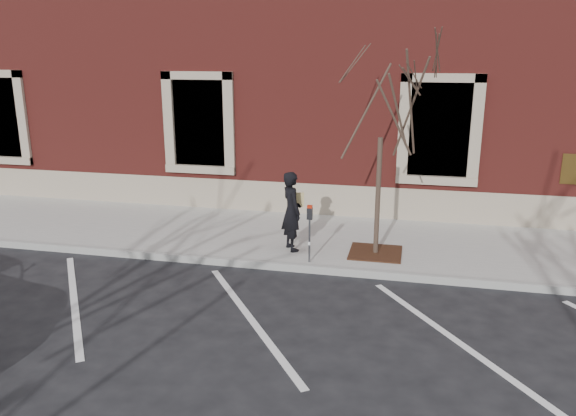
# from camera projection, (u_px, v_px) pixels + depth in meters

# --- Properties ---
(ground) EXTENTS (120.00, 120.00, 0.00)m
(ground) POSITION_uv_depth(u_px,v_px,m) (281.00, 269.00, 11.17)
(ground) COLOR #28282B
(ground) RESTS_ON ground
(sidewalk_near) EXTENTS (40.00, 3.50, 0.15)m
(sidewalk_near) POSITION_uv_depth(u_px,v_px,m) (299.00, 238.00, 12.79)
(sidewalk_near) COLOR #BBB7AF
(sidewalk_near) RESTS_ON ground
(curb_near) EXTENTS (40.00, 0.12, 0.15)m
(curb_near) POSITION_uv_depth(u_px,v_px,m) (281.00, 266.00, 11.10)
(curb_near) COLOR #9E9E99
(curb_near) RESTS_ON ground
(parking_stripes) EXTENTS (28.00, 4.40, 0.01)m
(parking_stripes) POSITION_uv_depth(u_px,v_px,m) (250.00, 318.00, 9.10)
(parking_stripes) COLOR silver
(parking_stripes) RESTS_ON ground
(building_civic) EXTENTS (40.00, 8.62, 8.00)m
(building_civic) POSITION_uv_depth(u_px,v_px,m) (339.00, 58.00, 17.37)
(building_civic) COLOR maroon
(building_civic) RESTS_ON ground
(man) EXTENTS (0.67, 0.73, 1.67)m
(man) POSITION_uv_depth(u_px,v_px,m) (292.00, 211.00, 11.63)
(man) COLOR black
(man) RESTS_ON sidewalk_near
(parking_meter) EXTENTS (0.11, 0.08, 1.17)m
(parking_meter) POSITION_uv_depth(u_px,v_px,m) (310.00, 223.00, 10.91)
(parking_meter) COLOR #595B60
(parking_meter) RESTS_ON sidewalk_near
(tree_grate) EXTENTS (1.06, 1.06, 0.03)m
(tree_grate) POSITION_uv_depth(u_px,v_px,m) (375.00, 253.00, 11.61)
(tree_grate) COLOR #432715
(tree_grate) RESTS_ON sidewalk_near
(sapling) EXTENTS (2.62, 2.62, 4.37)m
(sapling) POSITION_uv_depth(u_px,v_px,m) (382.00, 104.00, 10.79)
(sapling) COLOR #48342B
(sapling) RESTS_ON sidewalk_near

